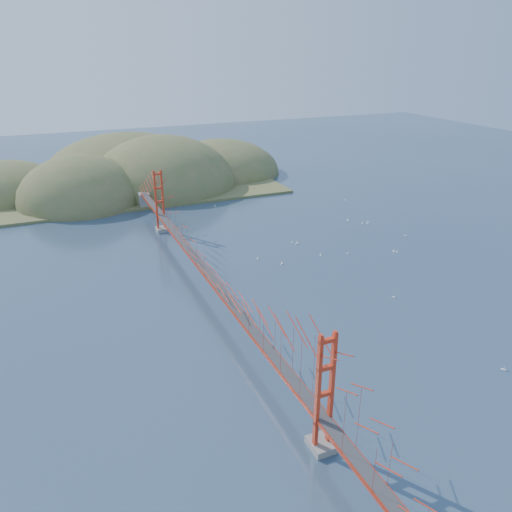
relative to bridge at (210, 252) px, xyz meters
name	(u,v)px	position (x,y,z in m)	size (l,w,h in m)	color
ground	(212,300)	(0.00, -0.18, -7.01)	(320.00, 320.00, 0.00)	#324964
bridge	(210,252)	(0.00, 0.00, 0.00)	(2.20, 94.40, 12.00)	gray
far_headlands	(136,182)	(2.21, 68.33, -7.01)	(84.00, 58.00, 25.00)	olive
sailboat_4	(397,252)	(34.33, 3.64, -6.86)	(0.57, 0.57, 0.63)	white
sailboat_15	(348,220)	(35.86, 21.23, -6.85)	(0.53, 0.62, 0.72)	white
sailboat_6	(504,369)	(23.97, -28.08, -6.87)	(0.59, 0.59, 0.62)	white
sailboat_9	(362,223)	(37.46, 18.57, -6.86)	(0.63, 0.63, 0.68)	white
sailboat_1	(394,297)	(23.53, -9.57, -6.88)	(0.52, 0.52, 0.55)	white
sailboat_16	(293,242)	(20.08, 14.72, -6.86)	(0.63, 0.63, 0.66)	white
sailboat_17	(368,223)	(38.40, 18.10, -6.85)	(0.66, 0.59, 0.75)	white
sailboat_14	(320,255)	(21.66, 7.56, -6.86)	(0.61, 0.61, 0.65)	white
sailboat_12	(215,206)	(14.33, 40.71, -6.87)	(0.51, 0.46, 0.58)	white
sailboat_7	(297,243)	(20.52, 13.88, -6.85)	(0.63, 0.52, 0.74)	white
sailboat_3	(282,263)	(14.12, 6.90, -6.85)	(0.70, 0.70, 0.73)	white
sailboat_8	(345,200)	(42.97, 33.44, -6.87)	(0.60, 0.60, 0.62)	white
sailboat_5	(394,251)	(34.12, 4.20, -6.86)	(0.56, 0.60, 0.67)	white
sailboat_11	(406,235)	(40.89, 9.64, -6.87)	(0.59, 0.59, 0.62)	white
sailboat_extra_0	(348,253)	(26.29, 6.49, -6.87)	(0.52, 0.52, 0.56)	white
sailboat_extra_1	(258,258)	(11.41, 10.36, -6.87)	(0.53, 0.53, 0.56)	white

